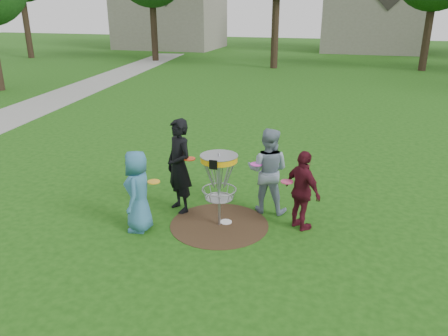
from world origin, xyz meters
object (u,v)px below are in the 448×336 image
(player_blue, at_px, (138,191))
(disc_golf_basket, at_px, (219,173))
(player_grey, at_px, (268,171))
(player_maroon, at_px, (303,191))
(player_black, at_px, (179,166))

(player_blue, relative_size, disc_golf_basket, 1.06)
(player_grey, distance_m, disc_golf_basket, 1.11)
(player_blue, xyz_separation_m, player_grey, (2.01, 1.39, 0.09))
(player_maroon, distance_m, disc_golf_basket, 1.49)
(disc_golf_basket, bearing_deg, player_blue, -157.17)
(player_black, distance_m, player_grey, 1.68)
(player_grey, bearing_deg, player_maroon, 144.57)
(player_grey, relative_size, player_maroon, 1.14)
(player_blue, height_order, player_black, player_black)
(player_black, xyz_separation_m, player_maroon, (2.34, -0.09, -0.19))
(player_blue, bearing_deg, disc_golf_basket, 100.14)
(player_black, distance_m, player_maroon, 2.35)
(player_grey, xyz_separation_m, player_maroon, (0.73, -0.54, -0.10))
(player_maroon, bearing_deg, disc_golf_basket, 54.16)
(player_grey, distance_m, player_maroon, 0.91)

